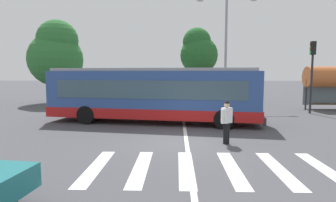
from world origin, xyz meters
TOP-DOWN VIEW (x-y plane):
  - ground_plane at (0.00, 0.00)m, footprint 160.00×160.00m
  - city_transit_bus at (-1.46, 4.46)m, footprint 12.06×4.38m
  - pedestrian_crossing_street at (1.84, -0.26)m, footprint 0.47×0.46m
  - parked_car_teal at (-6.97, 16.58)m, footprint 2.19×4.64m
  - parked_car_white at (-4.19, 15.96)m, footprint 2.30×4.67m
  - parked_car_black at (-1.56, 16.04)m, footprint 1.97×4.55m
  - parked_car_silver at (0.99, 16.34)m, footprint 2.17×4.63m
  - parked_car_red at (3.92, 16.35)m, footprint 2.30×4.67m
  - parked_car_champagne at (6.62, 16.74)m, footprint 2.04×4.58m
  - traffic_light_far_corner at (9.05, 8.23)m, footprint 0.33×0.32m
  - bus_stop_shelter at (11.65, 10.11)m, footprint 4.25×1.54m
  - twin_arm_street_lamp at (3.94, 12.55)m, footprint 4.95×0.32m
  - background_tree_left at (-11.06, 14.21)m, footprint 4.86×4.86m
  - background_tree_right at (2.04, 17.36)m, footprint 3.76×3.76m
  - crosswalk_painted_stripes at (0.84, -3.15)m, footprint 7.23×3.26m
  - lane_center_line at (0.28, 2.00)m, footprint 0.16×24.00m

SIDE VIEW (x-z plane):
  - ground_plane at x=0.00m, z-range 0.00..0.00m
  - lane_center_line at x=0.28m, z-range 0.00..0.01m
  - crosswalk_painted_stripes at x=0.84m, z-range 0.00..0.01m
  - parked_car_teal at x=-6.97m, z-range 0.09..1.44m
  - parked_car_white at x=-4.19m, z-range 0.09..1.44m
  - parked_car_black at x=-1.56m, z-range 0.09..1.44m
  - parked_car_silver at x=0.99m, z-range 0.09..1.44m
  - parked_car_red at x=3.92m, z-range 0.09..1.44m
  - parked_car_champagne at x=6.62m, z-range 0.09..1.44m
  - pedestrian_crossing_street at x=1.84m, z-range 0.11..1.83m
  - city_transit_bus at x=-1.46m, z-range 0.06..3.12m
  - bus_stop_shelter at x=11.65m, z-range 0.79..4.04m
  - traffic_light_far_corner at x=9.05m, z-range 0.83..5.72m
  - background_tree_left at x=-11.06m, z-range 0.73..8.24m
  - background_tree_right at x=2.04m, z-range 1.27..8.51m
  - twin_arm_street_lamp at x=3.94m, z-range 1.07..10.03m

